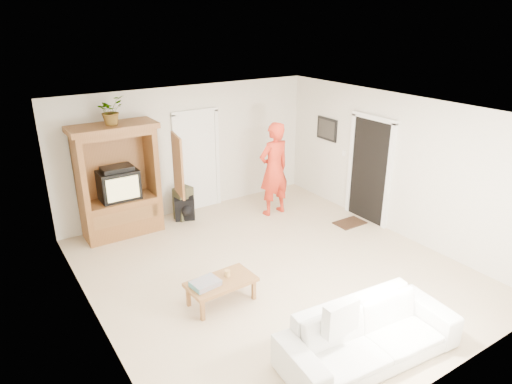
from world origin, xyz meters
TOP-DOWN VIEW (x-y plane):
  - floor at (0.00, 0.00)m, footprint 6.00×6.00m
  - ceiling at (0.00, 0.00)m, footprint 6.00×6.00m
  - wall_back at (0.00, 3.00)m, footprint 5.50×0.00m
  - wall_front at (0.00, -3.00)m, footprint 5.50×0.00m
  - wall_left at (-2.75, 0.00)m, footprint 0.00×6.00m
  - wall_right at (2.75, 0.00)m, footprint 0.00×6.00m
  - armoire at (-1.58, 2.66)m, footprint 1.82×1.14m
  - door_back at (0.15, 2.97)m, footprint 0.85×0.05m
  - doorway_right at (2.73, 0.60)m, footprint 0.05×0.90m
  - framed_picture at (2.73, 1.90)m, footprint 0.03×0.60m
  - doormat at (2.30, 0.60)m, footprint 0.60×0.40m
  - plant at (-1.60, 2.63)m, footprint 0.58×0.56m
  - man at (1.32, 1.86)m, footprint 0.73×0.51m
  - sofa at (-0.21, -2.29)m, footprint 2.30×1.06m
  - coffee_table at (-1.14, -0.34)m, footprint 1.00×0.57m
  - towel at (-1.39, -0.34)m, footprint 0.41×0.33m
  - candle at (-1.01, -0.29)m, footprint 0.08×0.08m
  - backpack_black at (-0.38, 2.55)m, footprint 0.44×0.35m
  - backpack_olive at (-0.35, 2.64)m, footprint 0.40×0.34m

SIDE VIEW (x-z plane):
  - floor at x=0.00m, z-range 0.00..0.00m
  - doormat at x=2.30m, z-range 0.00..0.02m
  - backpack_black at x=-0.38m, z-range 0.00..0.48m
  - coffee_table at x=-1.14m, z-range 0.13..0.50m
  - sofa at x=-0.21m, z-range 0.00..0.65m
  - backpack_olive at x=-0.35m, z-range 0.00..0.66m
  - towel at x=-1.39m, z-range 0.36..0.44m
  - candle at x=-1.01m, z-range 0.36..0.46m
  - armoire at x=-1.58m, z-range -0.14..1.96m
  - man at x=1.32m, z-range 0.00..1.93m
  - door_back at x=0.15m, z-range 0.00..2.04m
  - doorway_right at x=2.73m, z-range 0.00..2.04m
  - wall_back at x=0.00m, z-range -1.45..4.05m
  - wall_front at x=0.00m, z-range -1.45..4.05m
  - wall_left at x=-2.75m, z-range -1.70..4.30m
  - wall_right at x=2.75m, z-range -1.70..4.30m
  - framed_picture at x=2.73m, z-range 1.36..1.84m
  - plant at x=-1.60m, z-range 2.10..2.59m
  - ceiling at x=0.00m, z-range 2.60..2.60m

